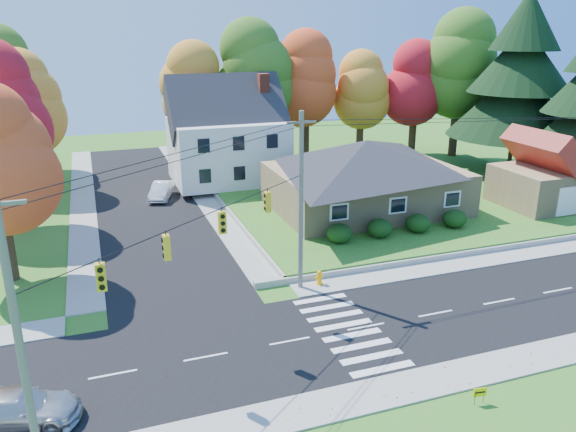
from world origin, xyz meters
The scene contains 24 objects.
ground centered at (0.00, 0.00, 0.00)m, with size 120.00×120.00×0.00m, color #3D7923.
road_main centered at (0.00, 0.00, 0.01)m, with size 90.00×8.00×0.02m, color black.
road_cross centered at (-8.00, 26.00, 0.01)m, with size 8.00×44.00×0.02m, color black.
sidewalk_north centered at (0.00, 5.00, 0.04)m, with size 90.00×2.00×0.08m, color #9C9A90.
sidewalk_south centered at (0.00, -5.00, 0.04)m, with size 90.00×2.00×0.08m, color #9C9A90.
lawn centered at (13.00, 21.00, 0.25)m, with size 30.00×30.00×0.50m, color #3D7923.
ranch_house centered at (8.00, 16.00, 3.27)m, with size 14.60×10.60×5.40m.
colonial_house centered at (0.04, 28.00, 4.58)m, with size 10.40×8.40×9.60m.
garage centered at (22.00, 11.99, 2.84)m, with size 7.30×6.30×4.60m.
hedge_row centered at (7.50, 9.80, 1.14)m, with size 10.70×1.70×1.27m.
traffic_infrastructure centered at (-0.15, 1.35, 5.15)m, with size 38.10×10.66×10.00m.
tree_lot_0 centered at (-2.00, 34.00, 8.31)m, with size 6.72×6.72×12.51m.
tree_lot_1 centered at (4.00, 33.00, 9.61)m, with size 7.84×7.84×14.60m.
tree_lot_2 centered at (10.00, 34.00, 8.96)m, with size 7.28×7.28×13.56m.
tree_lot_3 centered at (16.00, 33.00, 7.65)m, with size 6.16×6.16×11.47m.
tree_lot_4 centered at (22.00, 32.00, 8.31)m, with size 6.72×6.72×12.51m.
tree_lot_5 centered at (26.00, 30.00, 10.27)m, with size 8.40×8.40×15.64m.
conifer_east_a centered at (27.00, 22.00, 9.39)m, with size 12.80×12.80×16.96m.
tree_west_2 centered at (-17.00, 32.00, 7.81)m, with size 6.72×6.72×12.51m.
tree_west_3 centered at (-19.00, 40.00, 9.11)m, with size 7.84×7.84×14.60m.
silver_sedan centered at (-15.45, -2.04, 0.68)m, with size 1.86×4.58×1.33m, color #BEBEBE.
white_car centered at (-6.54, 25.61, 0.72)m, with size 1.48×4.24×1.40m, color silver.
fire_hydrant centered at (-0.34, 5.17, 0.44)m, with size 0.53×0.41×0.92m.
yard_sign centered at (1.44, -6.82, 0.50)m, with size 0.56×0.10×0.71m.
Camera 1 is at (-11.84, -21.77, 14.01)m, focal length 35.00 mm.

